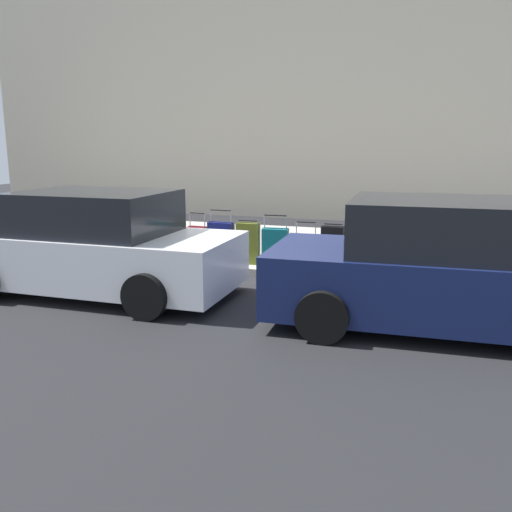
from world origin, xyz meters
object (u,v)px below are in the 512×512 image
(suitcase_silver_4, at_px, (305,251))
(suitcase_teal_5, at_px, (275,247))
(fire_hydrant, at_px, (91,232))
(parked_car_white_1, at_px, (96,246))
(suitcase_black_10, at_px, (152,242))
(bollard_post, at_px, (65,232))
(suitcase_maroon_8, at_px, (198,243))
(suitcase_olive_6, at_px, (248,243))
(suitcase_silver_11, at_px, (133,237))
(suitcase_red_2, at_px, (360,252))
(suitcase_navy_0, at_px, (417,257))
(suitcase_navy_7, at_px, (221,242))
(suitcase_black_3, at_px, (333,247))
(suitcase_red_9, at_px, (176,243))
(suitcase_maroon_1, at_px, (388,252))
(parked_car_navy_0, at_px, (440,269))

(suitcase_silver_4, xyz_separation_m, suitcase_teal_5, (0.52, 0.15, 0.06))
(fire_hydrant, distance_m, parked_car_white_1, 2.79)
(suitcase_black_10, xyz_separation_m, bollard_post, (1.91, 0.15, 0.12))
(fire_hydrant, distance_m, bollard_post, 0.53)
(suitcase_maroon_8, distance_m, parked_car_white_1, 2.37)
(suitcase_olive_6, relative_size, fire_hydrant, 1.09)
(bollard_post, distance_m, parked_car_white_1, 3.01)
(suitcase_teal_5, bearing_deg, suitcase_silver_11, -2.84)
(suitcase_red_2, xyz_separation_m, fire_hydrant, (5.45, 0.06, 0.06))
(suitcase_navy_0, height_order, suitcase_navy_7, suitcase_navy_7)
(suitcase_black_3, bearing_deg, suitcase_red_9, -0.35)
(suitcase_red_9, xyz_separation_m, fire_hydrant, (1.89, 0.07, 0.11))
(parked_car_white_1, bearing_deg, suitcase_silver_4, -140.75)
(suitcase_maroon_1, distance_m, suitcase_black_10, 4.51)
(suitcase_black_3, xyz_separation_m, suitcase_black_10, (3.55, 0.05, -0.11))
(suitcase_silver_11, bearing_deg, parked_car_white_1, 108.04)
(suitcase_red_9, distance_m, fire_hydrant, 1.90)
(fire_hydrant, bearing_deg, suitcase_navy_0, -179.59)
(suitcase_black_10, bearing_deg, parked_car_white_1, 96.84)
(suitcase_red_2, xyz_separation_m, suitcase_black_3, (0.49, 0.01, 0.05))
(parked_car_white_1, bearing_deg, suitcase_maroon_8, -107.17)
(parked_car_white_1, bearing_deg, suitcase_black_10, -83.16)
(suitcase_black_3, relative_size, suitcase_olive_6, 0.99)
(suitcase_olive_6, height_order, suitcase_maroon_8, suitcase_maroon_8)
(suitcase_black_10, bearing_deg, suitcase_navy_0, -179.46)
(suitcase_silver_4, xyz_separation_m, parked_car_white_1, (2.79, 2.28, 0.33))
(suitcase_black_10, height_order, parked_car_navy_0, parked_car_navy_0)
(suitcase_red_9, bearing_deg, suitcase_red_2, 179.83)
(suitcase_black_3, height_order, bollard_post, suitcase_black_3)
(suitcase_red_2, height_order, parked_car_navy_0, parked_car_navy_0)
(suitcase_red_2, xyz_separation_m, suitcase_navy_7, (2.57, 0.11, 0.04))
(suitcase_black_3, bearing_deg, suitcase_silver_4, -1.76)
(suitcase_maroon_1, distance_m, bollard_post, 6.42)
(suitcase_red_2, relative_size, suitcase_teal_5, 0.76)
(suitcase_navy_7, bearing_deg, parked_car_navy_0, 150.72)
(suitcase_navy_0, relative_size, suitcase_teal_5, 0.71)
(suitcase_navy_7, bearing_deg, suitcase_navy_0, -178.50)
(suitcase_black_10, bearing_deg, suitcase_maroon_1, -178.98)
(suitcase_maroon_1, bearing_deg, suitcase_black_10, 1.02)
(suitcase_navy_7, xyz_separation_m, parked_car_white_1, (1.21, 2.17, 0.24))
(suitcase_red_2, height_order, suitcase_navy_7, suitcase_navy_7)
(suitcase_olive_6, height_order, suitcase_black_10, suitcase_olive_6)
(suitcase_black_3, distance_m, suitcase_teal_5, 1.02)
(suitcase_black_10, bearing_deg, suitcase_black_3, -179.14)
(suitcase_black_10, xyz_separation_m, suitcase_silver_11, (0.48, -0.07, 0.06))
(suitcase_red_2, distance_m, bollard_post, 5.96)
(suitcase_silver_11, bearing_deg, suitcase_maroon_1, -179.91)
(suitcase_black_3, height_order, parked_car_navy_0, parked_car_navy_0)
(suitcase_maroon_8, xyz_separation_m, bollard_post, (2.87, 0.18, 0.07))
(suitcase_red_2, bearing_deg, suitcase_black_3, 0.99)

